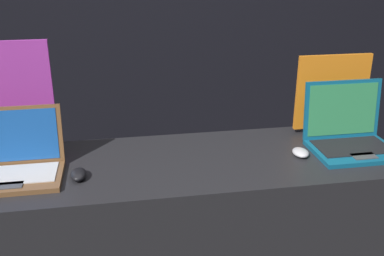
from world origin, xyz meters
name	(u,v)px	position (x,y,z in m)	size (l,w,h in m)	color
display_counter	(191,241)	(0.00, 0.30, 0.43)	(1.91, 0.61, 0.85)	black
laptop_front	(13,162)	(-0.73, 0.28, 0.91)	(0.39, 0.29, 0.26)	brown
mouse_front	(79,174)	(-0.47, 0.21, 0.87)	(0.06, 0.10, 0.04)	black
promo_stand_front	(17,101)	(-0.73, 0.52, 1.09)	(0.31, 0.07, 0.50)	black
laptop_back	(349,134)	(0.74, 0.31, 0.92)	(0.37, 0.31, 0.29)	#0F5170
mouse_back	(301,152)	(0.49, 0.26, 0.87)	(0.07, 0.09, 0.03)	#B2B2B7
promo_stand_back	(332,96)	(0.74, 0.52, 1.04)	(0.37, 0.07, 0.39)	black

